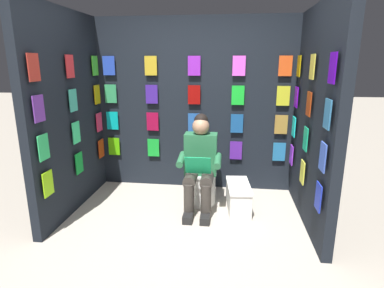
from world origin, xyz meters
name	(u,v)px	position (x,y,z in m)	size (l,w,h in m)	color
ground_plane	(174,252)	(0.00, 0.00, 0.00)	(30.00, 30.00, 0.00)	#B2A899
display_wall_back	(195,106)	(0.00, -1.76, 1.20)	(2.85, 0.14, 2.40)	black
display_wall_left	(315,119)	(-1.42, -0.86, 1.20)	(0.14, 1.71, 2.40)	black
display_wall_right	(68,114)	(1.42, -0.86, 1.20)	(0.14, 1.71, 2.40)	black
toilet	(201,178)	(-0.15, -1.21, 0.33)	(0.41, 0.55, 0.77)	white
person_reading	(200,163)	(-0.15, -0.98, 0.60)	(0.53, 0.68, 1.19)	#286B42
comic_longbox_near	(238,197)	(-0.64, -1.01, 0.17)	(0.33, 0.64, 0.33)	white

